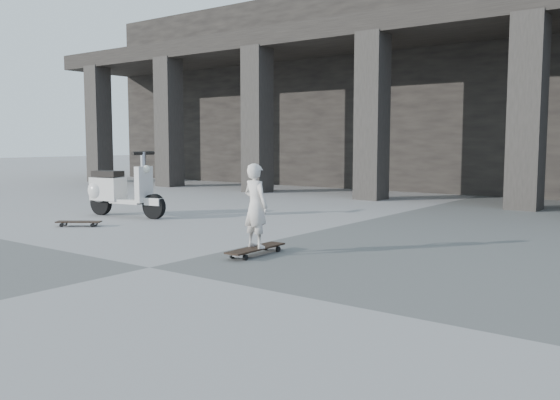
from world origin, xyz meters
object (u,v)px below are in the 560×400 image
Objects in this scene: skateboard_spare at (79,222)px; scooter at (114,190)px; child at (256,206)px; longboard at (256,249)px.

skateboard_spare is 1.48m from scooter.
child reaches higher than skateboard_spare.
longboard is 4.85m from scooter.
skateboard_spare is 3.98m from child.
longboard is 1.37× the size of skateboard_spare.
child is (0.00, 0.00, 0.54)m from longboard.
skateboard_spare is at bearing -70.66° from scooter.
longboard is 0.55× the size of scooter.
longboard is at bearing 10.12° from child.
longboard is 3.94m from skateboard_spare.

